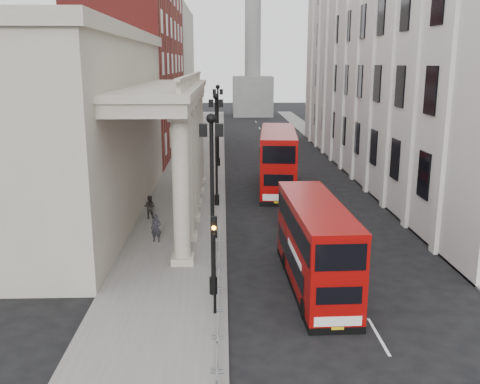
{
  "coord_description": "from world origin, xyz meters",
  "views": [
    {
      "loc": [
        -0.1,
        -19.04,
        10.51
      ],
      "look_at": [
        0.84,
        10.3,
        3.44
      ],
      "focal_mm": 40.0,
      "sensor_mm": 36.0,
      "label": 1
    }
  ],
  "objects_px": {
    "monument_column": "(253,35)",
    "bus_far": "(278,159)",
    "lamp_post_mid": "(216,142)",
    "pedestrian_a": "(156,228)",
    "bus_near": "(315,244)",
    "lamp_post_north": "(218,120)",
    "pedestrian_c": "(184,193)",
    "lamp_post_south": "(212,193)",
    "pedestrian_b": "(150,207)",
    "traffic_light": "(214,247)"
  },
  "relations": [
    {
      "from": "lamp_post_south",
      "to": "pedestrian_c",
      "type": "bearing_deg",
      "value": 98.57
    },
    {
      "from": "pedestrian_a",
      "to": "lamp_post_north",
      "type": "bearing_deg",
      "value": 87.95
    },
    {
      "from": "monument_column",
      "to": "lamp_post_south",
      "type": "height_order",
      "value": "monument_column"
    },
    {
      "from": "lamp_post_south",
      "to": "bus_near",
      "type": "xyz_separation_m",
      "value": [
        4.85,
        0.94,
        -2.74
      ]
    },
    {
      "from": "bus_far",
      "to": "pedestrian_b",
      "type": "xyz_separation_m",
      "value": [
        -9.72,
        -9.0,
        -1.71
      ]
    },
    {
      "from": "pedestrian_a",
      "to": "pedestrian_c",
      "type": "height_order",
      "value": "pedestrian_c"
    },
    {
      "from": "lamp_post_south",
      "to": "pedestrian_a",
      "type": "relative_size",
      "value": 4.98
    },
    {
      "from": "monument_column",
      "to": "bus_far",
      "type": "bearing_deg",
      "value": -91.26
    },
    {
      "from": "lamp_post_south",
      "to": "lamp_post_mid",
      "type": "xyz_separation_m",
      "value": [
        0.0,
        16.0,
        0.0
      ]
    },
    {
      "from": "lamp_post_mid",
      "to": "pedestrian_a",
      "type": "distance_m",
      "value": 9.98
    },
    {
      "from": "pedestrian_c",
      "to": "pedestrian_b",
      "type": "bearing_deg",
      "value": -109.48
    },
    {
      "from": "lamp_post_north",
      "to": "traffic_light",
      "type": "bearing_deg",
      "value": -89.83
    },
    {
      "from": "lamp_post_mid",
      "to": "lamp_post_north",
      "type": "height_order",
      "value": "same"
    },
    {
      "from": "bus_far",
      "to": "pedestrian_c",
      "type": "relative_size",
      "value": 6.77
    },
    {
      "from": "lamp_post_north",
      "to": "lamp_post_south",
      "type": "bearing_deg",
      "value": -90.0
    },
    {
      "from": "pedestrian_a",
      "to": "bus_near",
      "type": "bearing_deg",
      "value": -32.04
    },
    {
      "from": "bus_near",
      "to": "pedestrian_c",
      "type": "height_order",
      "value": "bus_near"
    },
    {
      "from": "lamp_post_south",
      "to": "traffic_light",
      "type": "xyz_separation_m",
      "value": [
        0.1,
        -2.02,
        -1.8
      ]
    },
    {
      "from": "monument_column",
      "to": "pedestrian_b",
      "type": "distance_m",
      "value": 77.78
    },
    {
      "from": "monument_column",
      "to": "pedestrian_a",
      "type": "xyz_separation_m",
      "value": [
        -10.14,
        -80.45,
        -15.03
      ]
    },
    {
      "from": "lamp_post_mid",
      "to": "bus_near",
      "type": "distance_m",
      "value": 16.05
    },
    {
      "from": "monument_column",
      "to": "bus_far",
      "type": "xyz_separation_m",
      "value": [
        -1.46,
        -66.48,
        -13.34
      ]
    },
    {
      "from": "pedestrian_a",
      "to": "pedestrian_c",
      "type": "relative_size",
      "value": 0.95
    },
    {
      "from": "lamp_post_mid",
      "to": "pedestrian_b",
      "type": "xyz_separation_m",
      "value": [
        -4.58,
        -3.49,
        -3.98
      ]
    },
    {
      "from": "lamp_post_north",
      "to": "pedestrian_a",
      "type": "bearing_deg",
      "value": -98.23
    },
    {
      "from": "monument_column",
      "to": "bus_far",
      "type": "relative_size",
      "value": 4.55
    },
    {
      "from": "bus_far",
      "to": "pedestrian_c",
      "type": "bearing_deg",
      "value": -140.08
    },
    {
      "from": "lamp_post_south",
      "to": "lamp_post_mid",
      "type": "height_order",
      "value": "same"
    },
    {
      "from": "pedestrian_c",
      "to": "lamp_post_south",
      "type": "bearing_deg",
      "value": -71.4
    },
    {
      "from": "lamp_post_north",
      "to": "pedestrian_a",
      "type": "distance_m",
      "value": 25.02
    },
    {
      "from": "lamp_post_south",
      "to": "bus_far",
      "type": "height_order",
      "value": "lamp_post_south"
    },
    {
      "from": "lamp_post_mid",
      "to": "bus_far",
      "type": "height_order",
      "value": "lamp_post_mid"
    },
    {
      "from": "bus_far",
      "to": "monument_column",
      "type": "bearing_deg",
      "value": 94.01
    },
    {
      "from": "monument_column",
      "to": "bus_near",
      "type": "distance_m",
      "value": 88.16
    },
    {
      "from": "pedestrian_c",
      "to": "lamp_post_north",
      "type": "bearing_deg",
      "value": 91.16
    },
    {
      "from": "lamp_post_north",
      "to": "traffic_light",
      "type": "distance_m",
      "value": 34.07
    },
    {
      "from": "bus_near",
      "to": "bus_far",
      "type": "xyz_separation_m",
      "value": [
        0.29,
        20.57,
        0.47
      ]
    },
    {
      "from": "traffic_light",
      "to": "bus_near",
      "type": "distance_m",
      "value": 5.68
    },
    {
      "from": "bus_near",
      "to": "traffic_light",
      "type": "bearing_deg",
      "value": -149.74
    },
    {
      "from": "bus_far",
      "to": "pedestrian_a",
      "type": "height_order",
      "value": "bus_far"
    },
    {
      "from": "monument_column",
      "to": "pedestrian_c",
      "type": "height_order",
      "value": "monument_column"
    },
    {
      "from": "monument_column",
      "to": "lamp_post_south",
      "type": "distance_m",
      "value": 88.94
    },
    {
      "from": "traffic_light",
      "to": "lamp_post_south",
      "type": "bearing_deg",
      "value": 92.84
    },
    {
      "from": "lamp_post_north",
      "to": "traffic_light",
      "type": "height_order",
      "value": "lamp_post_north"
    },
    {
      "from": "traffic_light",
      "to": "pedestrian_a",
      "type": "height_order",
      "value": "traffic_light"
    },
    {
      "from": "bus_far",
      "to": "lamp_post_mid",
      "type": "bearing_deg",
      "value": -127.72
    },
    {
      "from": "lamp_post_south",
      "to": "bus_near",
      "type": "height_order",
      "value": "lamp_post_south"
    },
    {
      "from": "pedestrian_b",
      "to": "bus_near",
      "type": "bearing_deg",
      "value": 141.55
    },
    {
      "from": "monument_column",
      "to": "pedestrian_b",
      "type": "bearing_deg",
      "value": -98.42
    },
    {
      "from": "bus_far",
      "to": "traffic_light",
      "type": "bearing_deg",
      "value": -96.83
    }
  ]
}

